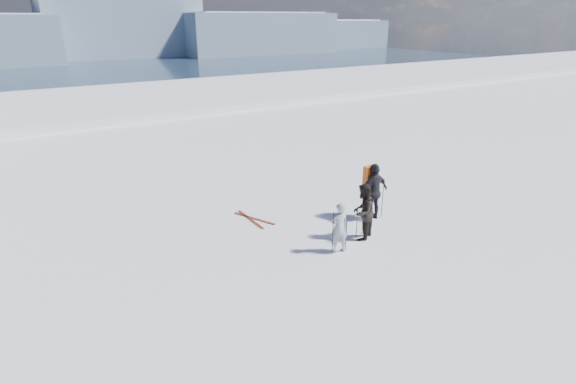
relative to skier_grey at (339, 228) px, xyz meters
name	(u,v)px	position (x,y,z in m)	size (l,w,h in m)	color
lake_basin	(144,178)	(1.48, 28.20, -7.27)	(820.00, 820.00, 71.62)	white
far_mountain_range	(41,34)	(31.08, 452.99, -7.97)	(770.00, 110.00, 53.00)	slate
skier_grey	(339,228)	(0.00, 0.00, 0.00)	(0.56, 0.37, 1.55)	#9EA3AC
skier_dark	(363,212)	(1.14, 0.29, 0.12)	(0.87, 0.68, 1.78)	black
skier_pack	(374,192)	(2.42, 1.21, 0.20)	(1.15, 0.48, 1.96)	black
backpack	(371,153)	(2.41, 1.46, 1.49)	(0.42, 0.23, 0.61)	#D75714
ski_poles	(360,219)	(1.18, 0.42, -0.17)	(3.00, 1.19, 1.34)	black
skis_loose	(252,219)	(-1.07, 3.31, -0.76)	(0.79, 1.70, 0.03)	black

